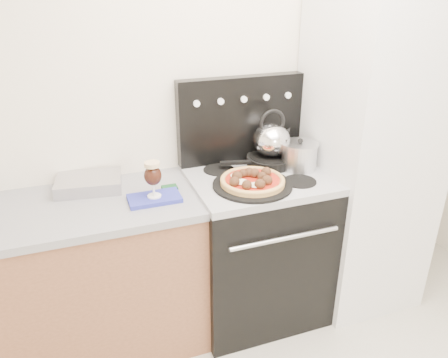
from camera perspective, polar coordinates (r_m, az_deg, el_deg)
name	(u,v)px	position (r m, az deg, el deg)	size (l,w,h in m)	color
room_shell	(343,190)	(1.58, 15.29, -1.34)	(3.52, 3.01, 2.52)	beige
base_cabinet	(63,287)	(2.54, -20.27, -13.08)	(1.45, 0.60, 0.86)	brown
countertop	(49,213)	(2.30, -21.88, -4.10)	(1.48, 0.63, 0.04)	gray
stove_body	(256,248)	(2.68, 4.14, -9.00)	(0.76, 0.65, 0.88)	black
cooktop	(258,179)	(2.45, 4.46, 0.00)	(0.76, 0.65, 0.04)	#ADADB2
backguard	(240,119)	(2.59, 2.17, 7.82)	(0.76, 0.08, 0.50)	black
fridge	(367,157)	(2.76, 18.12, 2.80)	(0.64, 0.68, 1.90)	silver
foil_sheet	(89,183)	(2.43, -17.21, -0.50)	(0.33, 0.25, 0.07)	silver
oven_mitt	(154,198)	(2.23, -9.07, -2.51)	(0.26, 0.15, 0.02)	#2C33A7
beer_glass	(153,179)	(2.19, -9.25, -0.03)	(0.09, 0.09, 0.19)	black
pizza_pan	(252,185)	(2.32, 3.73, -0.76)	(0.42, 0.42, 0.01)	black
pizza	(253,179)	(2.31, 3.75, -0.06)	(0.34, 0.34, 0.05)	#EEBA71
skillet	(271,160)	(2.60, 6.10, 2.47)	(0.28, 0.28, 0.05)	black
tea_kettle	(272,137)	(2.55, 6.24, 5.46)	(0.22, 0.22, 0.24)	silver
stock_pot	(299,157)	(2.54, 9.79, 2.90)	(0.20, 0.20, 0.15)	silver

